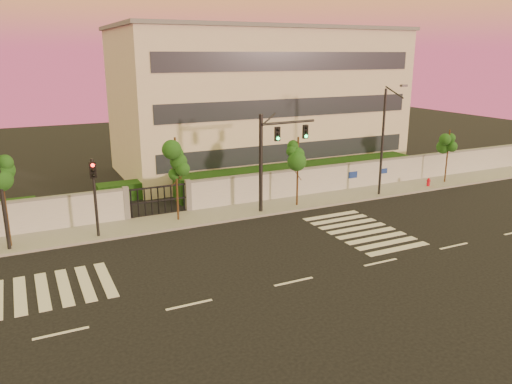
{
  "coord_description": "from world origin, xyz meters",
  "views": [
    {
      "loc": [
        -10.66,
        -18.0,
        10.05
      ],
      "look_at": [
        1.0,
        6.0,
        2.64
      ],
      "focal_mm": 35.0,
      "sensor_mm": 36.0,
      "label": 1
    }
  ],
  "objects": [
    {
      "name": "fire_hydrant",
      "position": [
        17.71,
        9.8,
        0.39
      ],
      "size": [
        0.3,
        0.29,
        0.79
      ],
      "rotation": [
        0.0,
        0.0,
        0.1
      ],
      "color": "red",
      "rests_on": "ground"
    },
    {
      "name": "ground",
      "position": [
        0.0,
        0.0,
        0.0
      ],
      "size": [
        120.0,
        120.0,
        0.0
      ],
      "primitive_type": "plane",
      "color": "black",
      "rests_on": "ground"
    },
    {
      "name": "traffic_signal_secondary",
      "position": [
        -7.11,
        9.63,
        2.91
      ],
      "size": [
        0.36,
        0.34,
        4.58
      ],
      "rotation": [
        0.0,
        0.0,
        0.11
      ],
      "color": "black",
      "rests_on": "ground"
    },
    {
      "name": "road_markings",
      "position": [
        -1.58,
        3.76,
        0.01
      ],
      "size": [
        57.0,
        7.62,
        0.02
      ],
      "color": "silver",
      "rests_on": "ground"
    },
    {
      "name": "street_tree_d",
      "position": [
        -2.17,
        10.48,
        3.88
      ],
      "size": [
        1.54,
        1.22,
        5.28
      ],
      "color": "#382314",
      "rests_on": "ground"
    },
    {
      "name": "streetlight_east",
      "position": [
        12.76,
        9.47,
        4.37
      ],
      "size": [
        0.48,
        1.95,
        8.09
      ],
      "color": "black",
      "rests_on": "ground"
    },
    {
      "name": "street_tree_f",
      "position": [
        19.89,
        10.24,
        3.19
      ],
      "size": [
        1.39,
        1.11,
        4.34
      ],
      "color": "#382314",
      "rests_on": "ground"
    },
    {
      "name": "street_tree_e",
      "position": [
        6.0,
        9.93,
        3.53
      ],
      "size": [
        1.59,
        1.27,
        4.8
      ],
      "color": "#382314",
      "rests_on": "ground"
    },
    {
      "name": "street_tree_c",
      "position": [
        -11.55,
        10.18,
        4.11
      ],
      "size": [
        1.62,
        1.29,
        5.59
      ],
      "color": "#382314",
      "rests_on": "ground"
    },
    {
      "name": "traffic_signal_main",
      "position": [
        3.99,
        9.77,
        4.07
      ],
      "size": [
        4.07,
        0.49,
        6.44
      ],
      "rotation": [
        0.0,
        0.0,
        0.07
      ],
      "color": "black",
      "rests_on": "ground"
    },
    {
      "name": "hedge_row",
      "position": [
        1.17,
        14.74,
        0.82
      ],
      "size": [
        41.0,
        4.25,
        1.8
      ],
      "color": "#123610",
      "rests_on": "ground"
    },
    {
      "name": "sidewalk",
      "position": [
        0.0,
        10.5,
        0.07
      ],
      "size": [
        60.0,
        3.0,
        0.15
      ],
      "primitive_type": "cube",
      "color": "gray",
      "rests_on": "ground"
    },
    {
      "name": "perimeter_wall",
      "position": [
        0.1,
        12.0,
        1.07
      ],
      "size": [
        60.0,
        0.36,
        2.2
      ],
      "color": "#AEB1B5",
      "rests_on": "ground"
    },
    {
      "name": "institutional_building",
      "position": [
        9.0,
        21.99,
        6.16
      ],
      "size": [
        24.4,
        12.4,
        12.25
      ],
      "color": "beige",
      "rests_on": "ground"
    }
  ]
}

